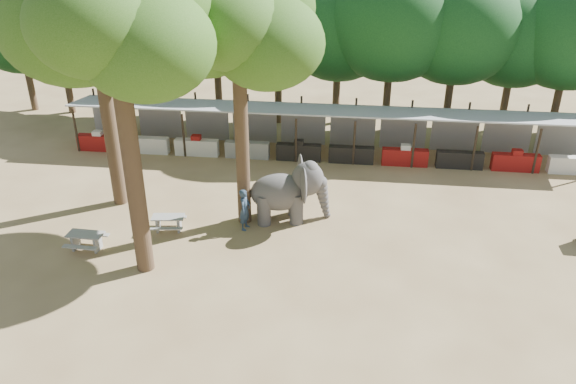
# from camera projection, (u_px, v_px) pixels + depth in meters

# --- Properties ---
(ground) EXTENTS (100.00, 100.00, 0.00)m
(ground) POSITION_uv_depth(u_px,v_px,m) (299.00, 314.00, 18.61)
(ground) COLOR brown
(ground) RESTS_ON ground
(vendor_stalls) EXTENTS (28.00, 2.99, 2.80)m
(vendor_stalls) POSITION_uv_depth(u_px,v_px,m) (326.00, 134.00, 30.37)
(vendor_stalls) COLOR #9B9EA2
(vendor_stalls) RESTS_ON ground
(yard_tree_left) EXTENTS (7.10, 6.90, 11.02)m
(yard_tree_left) POSITION_uv_depth(u_px,v_px,m) (92.00, 17.00, 22.34)
(yard_tree_left) COLOR #332316
(yard_tree_left) RESTS_ON ground
(yard_tree_center) EXTENTS (7.10, 6.90, 12.04)m
(yard_tree_center) POSITION_uv_depth(u_px,v_px,m) (110.00, 13.00, 17.12)
(yard_tree_center) COLOR #332316
(yard_tree_center) RESTS_ON ground
(yard_tree_back) EXTENTS (7.10, 6.90, 11.36)m
(yard_tree_back) POSITION_uv_depth(u_px,v_px,m) (234.00, 16.00, 20.64)
(yard_tree_back) COLOR #332316
(yard_tree_back) RESTS_ON ground
(backdrop_trees) EXTENTS (46.46, 5.95, 8.33)m
(backdrop_trees) POSITION_uv_depth(u_px,v_px,m) (334.00, 34.00, 33.02)
(backdrop_trees) COLOR #332316
(backdrop_trees) RESTS_ON ground
(elephant) EXTENTS (3.62, 2.69, 2.69)m
(elephant) POSITION_uv_depth(u_px,v_px,m) (289.00, 191.00, 23.82)
(elephant) COLOR #3E3C3C
(elephant) RESTS_ON ground
(handler) EXTENTS (0.55, 0.72, 1.81)m
(handler) POSITION_uv_depth(u_px,v_px,m) (245.00, 209.00, 23.26)
(handler) COLOR #26384C
(handler) RESTS_ON ground
(picnic_table_near) EXTENTS (1.44, 1.31, 0.70)m
(picnic_table_near) POSITION_uv_depth(u_px,v_px,m) (86.00, 239.00, 22.02)
(picnic_table_near) COLOR gray
(picnic_table_near) RESTS_ON ground
(picnic_table_far) EXTENTS (1.47, 1.35, 0.66)m
(picnic_table_far) POSITION_uv_depth(u_px,v_px,m) (168.00, 221.00, 23.34)
(picnic_table_far) COLOR gray
(picnic_table_far) RESTS_ON ground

